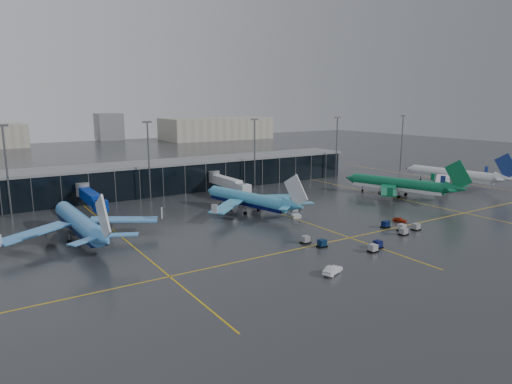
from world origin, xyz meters
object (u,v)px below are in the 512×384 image
airliner_klm_near (247,191)px  mobile_airstair (296,214)px  airliner_arkefly (78,212)px  baggage_carts (375,236)px  airliner_aer_lingus (397,177)px  service_van_red (400,220)px  airliner_ba (452,168)px  service_van_white (333,270)px

airliner_klm_near → mobile_airstair: 15.94m
airliner_arkefly → baggage_carts: airliner_arkefly is taller
airliner_aer_lingus → baggage_carts: airliner_aer_lingus is taller
airliner_klm_near → mobile_airstair: (8.10, -12.62, -5.39)m
airliner_arkefly → airliner_aer_lingus: (101.13, -6.06, 0.02)m
airliner_klm_near → service_van_red: size_ratio=10.69×
airliner_arkefly → service_van_red: bearing=-23.7°
airliner_arkefly → airliner_ba: bearing=-3.4°
airliner_aer_lingus → mobile_airstair: bearing=168.5°
mobile_airstair → service_van_red: (19.87, -19.16, -0.13)m
airliner_ba → service_van_red: size_ratio=11.39×
airliner_arkefly → mobile_airstair: bearing=-12.9°
airliner_aer_lingus → airliner_ba: size_ratio=1.01×
airliner_arkefly → airliner_klm_near: airliner_arkefly is taller
airliner_klm_near → airliner_aer_lingus: bearing=-21.3°
baggage_carts → mobile_airstair: bearing=96.6°
airliner_arkefly → airliner_ba: (135.57, -3.05, -0.03)m
airliner_ba → baggage_carts: 84.79m
service_van_white → airliner_ba: bearing=-87.1°
airliner_arkefly → service_van_white: size_ratio=8.62×
airliner_aer_lingus → airliner_arkefly: bearing=159.6°
airliner_ba → baggage_carts: size_ratio=1.33×
airliner_arkefly → mobile_airstair: size_ratio=11.29×
airliner_ba → mobile_airstair: (-80.68, -7.46, -5.79)m
airliner_ba → service_van_red: airliner_ba is taller
airliner_ba → airliner_aer_lingus: bearing=176.3°
airliner_aer_lingus → service_van_white: 78.88m
airliner_klm_near → baggage_carts: 40.53m
service_van_white → airliner_aer_lingus: bearing=-78.9°
airliner_arkefly → airliner_aer_lingus: 101.32m
mobile_airstair → service_van_red: mobile_airstair is taller
airliner_klm_near → service_van_red: 42.70m
airliner_ba → service_van_red: 66.64m
mobile_airstair → airliner_klm_near: bearing=145.1°
service_van_red → service_van_white: size_ratio=0.75×
airliner_ba → service_van_white: 110.71m
mobile_airstair → airliner_ba: bearing=27.7°
airliner_ba → service_van_white: size_ratio=8.59×
service_van_white → mobile_airstair: bearing=-49.6°
airliner_klm_near → mobile_airstair: size_ratio=10.55×
airliner_klm_near → baggage_carts: bearing=-86.7°
baggage_carts → service_van_red: (16.89, 6.82, -0.12)m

